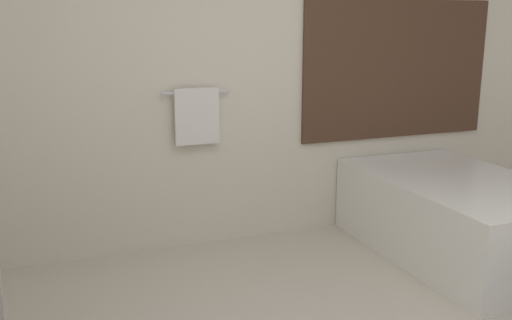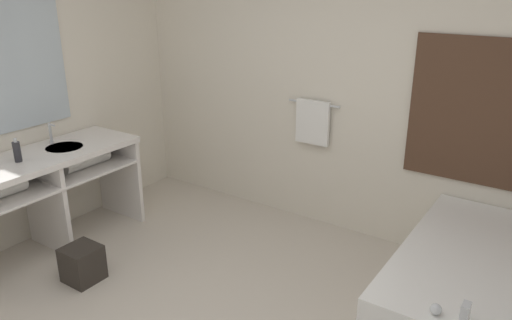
# 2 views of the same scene
# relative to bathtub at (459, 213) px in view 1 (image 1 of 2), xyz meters

# --- Properties ---
(wall_back_with_blinds) EXTENTS (7.40, 0.13, 2.70)m
(wall_back_with_blinds) POSITION_rel_bathtub_xyz_m (-1.34, 0.87, 1.04)
(wall_back_with_blinds) COLOR silver
(wall_back_with_blinds) RESTS_ON ground_plane
(bathtub) EXTENTS (1.05, 1.67, 0.68)m
(bathtub) POSITION_rel_bathtub_xyz_m (0.00, 0.00, 0.00)
(bathtub) COLOR white
(bathtub) RESTS_ON ground_plane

